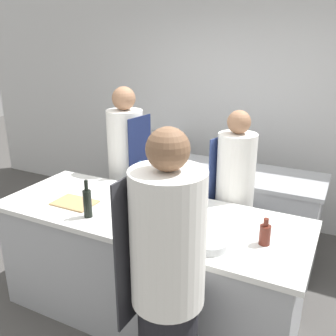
{
  "coord_description": "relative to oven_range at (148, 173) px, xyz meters",
  "views": [
    {
      "loc": [
        1.31,
        -2.23,
        2.19
      ],
      "look_at": [
        0.0,
        0.35,
        1.18
      ],
      "focal_mm": 40.0,
      "sensor_mm": 36.0,
      "label": 1
    }
  ],
  "objects": [
    {
      "name": "bowl_prep_small",
      "position": [
        1.63,
        -2.05,
        0.46
      ],
      "size": [
        0.21,
        0.21,
        0.05
      ],
      "color": "#B7BABC",
      "rests_on": "prep_counter"
    },
    {
      "name": "chef_at_pass_far",
      "position": [
        1.5,
        -1.14,
        0.33
      ],
      "size": [
        0.36,
        0.34,
        1.65
      ],
      "rotation": [
        0.0,
        0.0,
        1.37
      ],
      "color": "black",
      "rests_on": "ground_plane"
    },
    {
      "name": "oven_range",
      "position": [
        0.0,
        0.0,
        0.0
      ],
      "size": [
        0.74,
        0.6,
        0.99
      ],
      "color": "#A8AAAF",
      "rests_on": "ground_plane"
    },
    {
      "name": "wall_back",
      "position": [
        1.02,
        0.35,
        0.9
      ],
      "size": [
        8.0,
        0.06,
        2.8
      ],
      "color": "silver",
      "rests_on": "ground_plane"
    },
    {
      "name": "bowl_mixing_large",
      "position": [
        1.23,
        -1.83,
        0.47
      ],
      "size": [
        0.27,
        0.27,
        0.08
      ],
      "color": "#B7BABC",
      "rests_on": "prep_counter"
    },
    {
      "name": "pass_counter",
      "position": [
        1.34,
        -0.57,
        -0.03
      ],
      "size": [
        1.73,
        0.7,
        0.93
      ],
      "color": "#A8AAAF",
      "rests_on": "ground_plane"
    },
    {
      "name": "cutting_board",
      "position": [
        0.41,
        -1.9,
        0.44
      ],
      "size": [
        0.34,
        0.23,
        0.01
      ],
      "color": "tan",
      "rests_on": "prep_counter"
    },
    {
      "name": "ground_plane",
      "position": [
        1.02,
        -1.78,
        -0.5
      ],
      "size": [
        16.0,
        16.0,
        0.0
      ],
      "primitive_type": "plane",
      "color": "#4C4947"
    },
    {
      "name": "bottle_olive_oil",
      "position": [
        0.66,
        -2.04,
        0.55
      ],
      "size": [
        0.06,
        0.06,
        0.29
      ],
      "color": "black",
      "rests_on": "prep_counter"
    },
    {
      "name": "bottle_wine",
      "position": [
        1.92,
        -1.84,
        0.5
      ],
      "size": [
        0.07,
        0.07,
        0.18
      ],
      "color": "#5B2319",
      "rests_on": "prep_counter"
    },
    {
      "name": "chef_at_stove",
      "position": [
        0.33,
        -1.01,
        0.39
      ],
      "size": [
        0.39,
        0.37,
        1.75
      ],
      "rotation": [
        0.0,
        0.0,
        -1.7
      ],
      "color": "black",
      "rests_on": "ground_plane"
    },
    {
      "name": "chef_at_prep_near",
      "position": [
        1.55,
        -2.48,
        0.4
      ],
      "size": [
        0.42,
        0.4,
        1.79
      ],
      "rotation": [
        0.0,
        0.0,
        1.54
      ],
      "color": "black",
      "rests_on": "ground_plane"
    },
    {
      "name": "prep_counter",
      "position": [
        1.02,
        -1.78,
        -0.03
      ],
      "size": [
        2.42,
        0.91,
        0.93
      ],
      "color": "#A8AAAF",
      "rests_on": "ground_plane"
    },
    {
      "name": "bottle_vinegar",
      "position": [
        0.82,
        -1.52,
        0.55
      ],
      "size": [
        0.06,
        0.06,
        0.31
      ],
      "color": "#2D5175",
      "rests_on": "prep_counter"
    }
  ]
}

